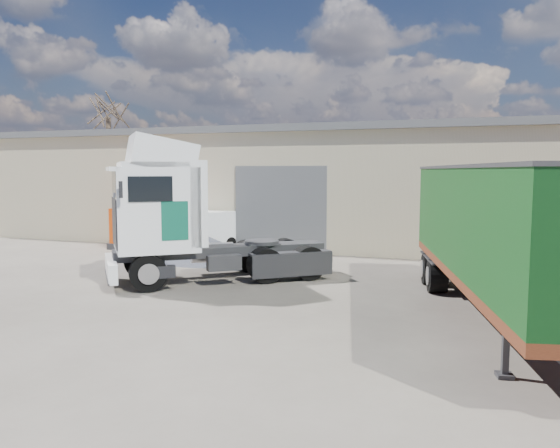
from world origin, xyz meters
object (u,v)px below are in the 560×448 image
(panel_van, at_px, (189,232))
(orange_skip, at_px, (146,231))
(tractor_unit, at_px, (184,221))
(box_trailer, at_px, (501,227))
(bare_tree, at_px, (108,103))

(panel_van, relative_size, orange_skip, 1.46)
(orange_skip, bearing_deg, tractor_unit, -54.65)
(box_trailer, height_order, panel_van, box_trailer)
(panel_van, bearing_deg, tractor_unit, -37.24)
(tractor_unit, relative_size, orange_skip, 2.19)
(bare_tree, relative_size, orange_skip, 3.17)
(tractor_unit, xyz_separation_m, box_trailer, (8.93, -1.58, 0.27))
(tractor_unit, bearing_deg, bare_tree, -176.97)
(bare_tree, bearing_deg, tractor_unit, -47.52)
(tractor_unit, xyz_separation_m, orange_skip, (-5.27, 5.86, -1.10))
(orange_skip, bearing_deg, bare_tree, 126.16)
(bare_tree, height_order, box_trailer, bare_tree)
(bare_tree, distance_m, orange_skip, 16.37)
(bare_tree, xyz_separation_m, tractor_unit, (15.27, -16.67, -6.04))
(bare_tree, distance_m, box_trailer, 30.85)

